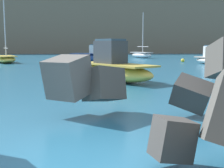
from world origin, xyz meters
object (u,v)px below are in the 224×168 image
object	(u,v)px
boat_far_left	(6,59)
mooring_buoy_outer	(183,60)
boat_near_left	(114,68)
boat_near_centre	(95,56)
mooring_buoy_inner	(217,66)
boat_near_right	(213,59)
boat_mid_left	(141,55)

from	to	relation	value
boat_far_left	mooring_buoy_outer	bearing A→B (deg)	0.10
boat_near_left	boat_near_centre	world-z (taller)	boat_near_left
boat_near_centre	boat_far_left	xyz separation A→B (m)	(-10.54, -0.86, -0.24)
boat_near_left	boat_near_centre	bearing A→B (deg)	92.59
boat_far_left	mooring_buoy_inner	xyz separation A→B (m)	(21.68, -9.37, -0.27)
boat_near_right	mooring_buoy_outer	world-z (taller)	boat_near_right
mooring_buoy_inner	mooring_buoy_outer	distance (m)	9.41
boat_near_centre	mooring_buoy_outer	world-z (taller)	boat_near_centre
boat_mid_left	boat_far_left	distance (m)	21.65
boat_near_right	boat_mid_left	world-z (taller)	boat_mid_left
mooring_buoy_inner	mooring_buoy_outer	size ratio (longest dim) A/B	1.00
mooring_buoy_outer	boat_near_left	bearing A→B (deg)	-118.12
boat_near_centre	mooring_buoy_inner	world-z (taller)	boat_near_centre
boat_mid_left	mooring_buoy_outer	world-z (taller)	boat_mid_left
boat_near_centre	boat_near_right	distance (m)	13.86
boat_near_left	boat_near_centre	xyz separation A→B (m)	(-0.88, 19.43, -0.06)
boat_near_centre	boat_near_right	size ratio (longest dim) A/B	1.15
boat_near_left	mooring_buoy_outer	size ratio (longest dim) A/B	14.27
boat_far_left	mooring_buoy_inner	size ratio (longest dim) A/B	16.73
boat_near_right	boat_mid_left	size ratio (longest dim) A/B	0.80
boat_near_left	mooring_buoy_inner	bearing A→B (deg)	41.90
boat_near_left	boat_mid_left	size ratio (longest dim) A/B	0.88
boat_far_left	mooring_buoy_inner	distance (m)	23.62
boat_near_right	boat_far_left	bearing A→B (deg)	168.70
boat_mid_left	mooring_buoy_outer	bearing A→B (deg)	-74.76
boat_near_left	boat_far_left	size ratio (longest dim) A/B	0.85
boat_near_left	boat_near_right	xyz separation A→B (m)	(11.84, 13.92, -0.14)
boat_near_left	boat_near_right	bearing A→B (deg)	49.63
boat_mid_left	boat_far_left	bearing A→B (deg)	-147.04
boat_mid_left	boat_far_left	size ratio (longest dim) A/B	0.97
boat_near_right	boat_mid_left	bearing A→B (deg)	107.22
mooring_buoy_inner	boat_far_left	bearing A→B (deg)	156.64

